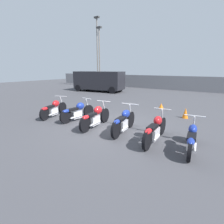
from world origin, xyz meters
TOP-DOWN VIEW (x-y plane):
  - ground_plane at (0.00, 0.00)m, footprint 60.00×60.00m
  - fence_back at (0.00, 14.93)m, footprint 40.00×0.04m
  - light_pole_left at (-11.48, 13.24)m, footprint 0.70×0.35m
  - light_pole_right at (-10.94, 12.99)m, footprint 0.70×0.35m
  - motorcycle_slot_0 at (-3.40, -0.34)m, footprint 0.86×2.04m
  - motorcycle_slot_1 at (-1.92, -0.10)m, footprint 0.60×2.05m
  - motorcycle_slot_2 at (-0.55, -0.39)m, footprint 0.68×2.18m
  - motorcycle_slot_3 at (0.78, -0.27)m, footprint 0.73×2.09m
  - motorcycle_slot_4 at (2.12, -0.43)m, footprint 0.63×2.23m
  - motorcycle_slot_5 at (3.28, -0.50)m, footprint 0.64×1.99m
  - parked_van at (-8.00, 9.11)m, footprint 5.60×2.82m
  - traffic_cone_near at (2.29, 3.27)m, footprint 0.29×0.29m
  - traffic_cone_far at (0.57, 4.61)m, footprint 0.32×0.32m

SIDE VIEW (x-z plane):
  - ground_plane at x=0.00m, z-range 0.00..0.00m
  - traffic_cone_far at x=0.57m, z-range 0.00..0.35m
  - traffic_cone_near at x=2.29m, z-range 0.00..0.53m
  - motorcycle_slot_5 at x=3.28m, z-range -0.08..0.90m
  - motorcycle_slot_0 at x=-3.40m, z-range -0.07..0.92m
  - motorcycle_slot_4 at x=2.12m, z-range -0.08..0.95m
  - motorcycle_slot_1 at x=-1.92m, z-range -0.07..0.94m
  - motorcycle_slot_2 at x=-0.55m, z-range -0.06..0.96m
  - motorcycle_slot_3 at x=0.78m, z-range -0.07..0.98m
  - fence_back at x=0.00m, z-range 0.00..1.63m
  - parked_van at x=-8.00m, z-range 0.12..2.26m
  - light_pole_right at x=-10.94m, z-range 0.68..8.29m
  - light_pole_left at x=-11.48m, z-range 0.70..9.61m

